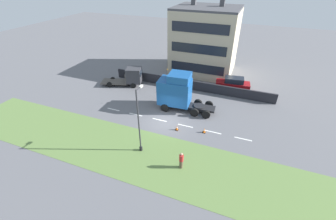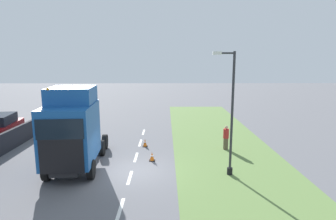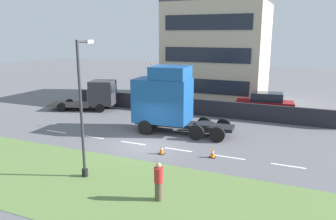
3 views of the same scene
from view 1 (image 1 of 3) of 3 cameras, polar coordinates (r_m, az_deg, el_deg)
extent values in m
plane|color=slate|center=(26.37, -0.35, -2.94)|extent=(120.00, 120.00, 0.00)
cube|color=#607F42|center=(22.17, -6.20, -11.29)|extent=(7.00, 44.00, 0.01)
cube|color=white|center=(25.14, 18.55, -6.97)|extent=(0.16, 1.80, 0.00)
cube|color=white|center=(25.25, 11.38, -5.52)|extent=(0.16, 1.80, 0.00)
cube|color=white|center=(25.77, 4.42, -4.01)|extent=(0.16, 1.80, 0.00)
cube|color=white|center=(26.66, -2.15, -2.53)|extent=(0.16, 1.80, 0.00)
cube|color=white|center=(27.89, -8.20, -1.13)|extent=(0.16, 1.80, 0.00)
cube|color=white|center=(29.42, -13.68, 0.14)|extent=(0.16, 1.80, 0.00)
cube|color=#232328|center=(33.39, 5.40, 6.41)|extent=(0.25, 24.00, 1.41)
cube|color=#C1B293|center=(38.88, 9.34, 16.73)|extent=(8.32, 9.91, 10.04)
cube|color=#1E232D|center=(35.95, 7.33, 10.50)|extent=(0.08, 8.43, 1.41)
cube|color=#1E232D|center=(34.95, 7.68, 15.09)|extent=(0.08, 8.43, 1.41)
cube|color=#1E232D|center=(34.19, 8.06, 19.91)|extent=(0.08, 8.43, 1.41)
cube|color=#47474C|center=(37.85, 10.08, 24.27)|extent=(8.32, 9.91, 0.30)
cube|color=#47474C|center=(39.15, 6.58, 25.81)|extent=(0.70, 0.70, 1.10)
cube|color=#47474C|center=(38.22, 13.68, 25.04)|extent=(0.70, 0.70, 1.10)
cube|color=black|center=(28.29, 4.74, 1.23)|extent=(1.85, 7.14, 0.24)
cube|color=#195199|center=(27.81, 1.70, 4.68)|extent=(2.76, 4.05, 3.09)
cube|color=black|center=(28.66, -2.13, 4.03)|extent=(2.12, 0.20, 1.73)
cube|color=black|center=(28.04, -2.18, 6.48)|extent=(2.25, 0.21, 0.99)
cube|color=#195199|center=(26.80, 2.98, 8.28)|extent=(2.54, 2.68, 0.90)
sphere|color=orange|center=(27.65, -0.18, 10.28)|extent=(0.14, 0.14, 0.14)
cylinder|color=black|center=(27.96, 7.92, 1.03)|extent=(1.46, 1.46, 0.12)
cylinder|color=black|center=(27.98, -0.75, 0.61)|extent=(0.39, 1.06, 1.04)
cylinder|color=black|center=(29.86, 0.62, 2.82)|extent=(0.39, 1.06, 1.04)
cylinder|color=black|center=(27.22, 6.69, -0.63)|extent=(0.39, 1.06, 1.04)
cylinder|color=black|center=(29.15, 7.62, 1.72)|extent=(0.39, 1.06, 1.04)
cylinder|color=black|center=(27.05, 9.62, -1.12)|extent=(0.39, 1.06, 1.04)
cylinder|color=black|center=(29.00, 10.35, 1.27)|extent=(0.39, 1.06, 1.04)
cube|color=#333338|center=(34.38, -8.62, 8.76)|extent=(2.54, 2.63, 2.20)
cube|color=black|center=(33.99, -6.86, 9.42)|extent=(1.70, 0.55, 0.79)
cube|color=#4C4742|center=(35.66, -13.31, 7.03)|extent=(3.07, 4.39, 0.18)
cube|color=#4C4742|center=(34.78, -10.40, 8.28)|extent=(1.95, 0.68, 1.54)
cylinder|color=black|center=(35.72, -8.15, 7.48)|extent=(0.46, 0.84, 0.80)
cylinder|color=black|center=(34.10, -8.77, 6.17)|extent=(0.46, 0.84, 0.80)
cylinder|color=black|center=(36.67, -13.82, 7.53)|extent=(0.46, 0.84, 0.80)
cylinder|color=black|center=(35.10, -14.67, 6.25)|extent=(0.46, 0.84, 0.80)
cube|color=maroon|center=(34.01, 16.04, 5.96)|extent=(2.36, 4.93, 1.10)
cube|color=black|center=(33.64, 16.47, 7.33)|extent=(1.82, 2.78, 0.73)
cylinder|color=black|center=(33.43, 13.27, 4.94)|extent=(0.28, 0.66, 0.64)
cylinder|color=black|center=(34.93, 13.41, 6.15)|extent=(0.28, 0.66, 0.64)
cylinder|color=black|center=(33.60, 18.51, 4.22)|extent=(0.28, 0.66, 0.64)
cylinder|color=black|center=(35.10, 18.43, 5.46)|extent=(0.28, 0.66, 0.64)
cylinder|color=black|center=(22.58, -6.88, -9.72)|extent=(0.30, 0.30, 0.40)
cylinder|color=#2D2D33|center=(20.61, -7.45, -3.20)|extent=(0.14, 0.14, 6.70)
cylinder|color=#2D2D33|center=(19.27, -7.50, 5.41)|extent=(0.90, 0.10, 0.10)
cube|color=silver|center=(19.62, -6.88, 5.97)|extent=(0.44, 0.20, 0.16)
cylinder|color=brown|center=(20.68, 3.35, -13.54)|extent=(0.34, 0.34, 0.83)
cylinder|color=#B22626|center=(20.15, 3.42, -12.07)|extent=(0.39, 0.39, 0.66)
sphere|color=tan|center=(19.84, 3.46, -11.15)|extent=(0.23, 0.23, 0.23)
cube|color=black|center=(25.02, 9.13, -5.63)|extent=(0.36, 0.36, 0.03)
cone|color=orange|center=(24.84, 9.19, -5.10)|extent=(0.28, 0.28, 0.55)
cylinder|color=white|center=(24.82, 9.20, -5.05)|extent=(0.17, 0.17, 0.07)
cube|color=black|center=(25.09, 2.25, -5.04)|extent=(0.36, 0.36, 0.03)
cone|color=orange|center=(24.91, 2.26, -4.51)|extent=(0.28, 0.28, 0.55)
cylinder|color=white|center=(24.90, 2.26, -4.46)|extent=(0.17, 0.17, 0.07)
camera|label=2|loc=(30.69, -29.83, 11.16)|focal=30.00mm
camera|label=3|loc=(8.69, 19.38, -45.23)|focal=35.00mm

